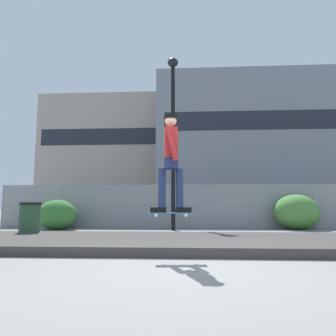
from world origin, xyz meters
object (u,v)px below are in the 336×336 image
object	(u,v)px
parked_car_far	(312,208)
shrub_left	(61,218)
parked_car_near	(103,208)
parked_car_mid	(211,208)
shrub_right	(296,212)
street_lamp	(173,121)
trash_bin	(30,220)
skateboard	(171,213)
skater	(171,156)
shrub_center	(57,215)

from	to	relation	value
parked_car_far	shrub_left	bearing A→B (deg)	-160.29
parked_car_far	parked_car_near	bearing A→B (deg)	-178.15
parked_car_mid	shrub_right	xyz separation A→B (m)	(3.08, -3.98, -0.14)
parked_car_far	shrub_right	distance (m)	4.81
parked_car_far	shrub_right	bearing A→B (deg)	-118.22
parked_car_far	shrub_right	size ratio (longest dim) A/B	2.51
street_lamp	trash_bin	distance (m)	6.46
skateboard	parked_car_near	world-z (taller)	parked_car_near
parked_car_near	street_lamp	bearing A→B (deg)	-48.81
street_lamp	parked_car_near	size ratio (longest dim) A/B	1.55
skater	parked_car_mid	distance (m)	11.42
skateboard	street_lamp	distance (m)	7.49
shrub_left	parked_car_far	bearing A→B (deg)	19.71
shrub_center	trash_bin	size ratio (longest dim) A/B	1.48
shrub_right	skateboard	bearing A→B (deg)	-122.70
street_lamp	trash_bin	bearing A→B (deg)	-139.17
parked_car_far	shrub_center	distance (m)	12.79
skateboard	parked_car_mid	distance (m)	11.38
parked_car_near	shrub_center	bearing A→B (deg)	-97.82
shrub_center	shrub_right	bearing A→B (deg)	4.02
skater	trash_bin	size ratio (longest dim) A/B	1.70
skateboard	shrub_right	world-z (taller)	shrub_right
skateboard	shrub_center	xyz separation A→B (m)	(-4.85, 6.62, -0.21)
parked_car_near	shrub_right	world-z (taller)	parked_car_near
skater	shrub_center	xyz separation A→B (m)	(-4.85, 6.62, -1.22)
parked_car_far	shrub_center	size ratio (longest dim) A/B	2.96
street_lamp	parked_car_near	bearing A→B (deg)	131.19
shrub_right	trash_bin	xyz separation A→B (m)	(-8.86, -4.10, -0.17)
street_lamp	parked_car_mid	size ratio (longest dim) A/B	1.53
skateboard	shrub_right	xyz separation A→B (m)	(4.68, 7.29, -0.10)
parked_car_near	shrub_center	world-z (taller)	parked_car_near
parked_car_mid	shrub_center	world-z (taller)	parked_car_mid
skater	shrub_right	distance (m)	8.73
street_lamp	parked_car_mid	world-z (taller)	street_lamp
parked_car_near	parked_car_mid	size ratio (longest dim) A/B	0.99
skateboard	parked_car_near	xyz separation A→B (m)	(-4.23, 11.17, 0.04)
parked_car_far	street_lamp	bearing A→B (deg)	-145.59
skater	shrub_right	bearing A→B (deg)	57.30
trash_bin	parked_car_near	bearing A→B (deg)	90.35
skateboard	parked_car_near	size ratio (longest dim) A/B	0.18
parked_car_near	shrub_left	bearing A→B (deg)	-100.59
parked_car_mid	shrub_center	size ratio (longest dim) A/B	2.99
skateboard	parked_car_mid	xyz separation A→B (m)	(1.60, 11.27, 0.04)
skateboard	shrub_center	world-z (taller)	shrub_center
parked_car_mid	street_lamp	bearing A→B (deg)	-111.47
parked_car_near	shrub_left	xyz separation A→B (m)	(-0.73, -3.91, -0.40)
parked_car_mid	shrub_left	size ratio (longest dim) A/B	4.00
street_lamp	parked_car_far	xyz separation A→B (m)	(7.19, 4.92, -3.49)
street_lamp	parked_car_near	xyz separation A→B (m)	(-3.99, 4.56, -3.49)
street_lamp	shrub_center	xyz separation A→B (m)	(-4.62, 0.02, -3.74)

